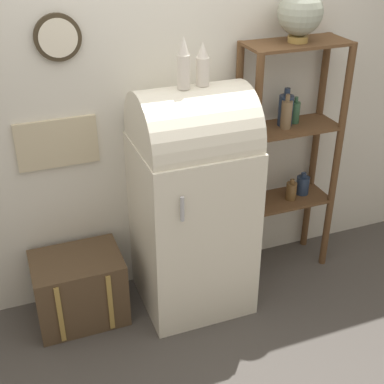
% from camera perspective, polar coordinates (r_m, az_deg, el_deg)
% --- Properties ---
extents(ground_plane, '(12.00, 12.00, 0.00)m').
position_cam_1_polar(ground_plane, '(3.72, 1.29, -13.05)').
color(ground_plane, '#4C4742').
extents(wall_back, '(7.00, 0.09, 2.70)m').
position_cam_1_polar(wall_back, '(3.48, -2.12, 9.92)').
color(wall_back, silver).
rests_on(wall_back, ground_plane).
extents(refrigerator, '(0.70, 0.68, 1.54)m').
position_cam_1_polar(refrigerator, '(3.41, 0.02, -0.64)').
color(refrigerator, silver).
rests_on(refrigerator, ground_plane).
extents(suitcase_trunk, '(0.57, 0.43, 0.47)m').
position_cam_1_polar(suitcase_trunk, '(3.64, -11.93, -9.99)').
color(suitcase_trunk, brown).
rests_on(suitcase_trunk, ground_plane).
extents(shelf_unit, '(0.70, 0.32, 1.69)m').
position_cam_1_polar(shelf_unit, '(3.76, 10.19, 4.73)').
color(shelf_unit, brown).
rests_on(shelf_unit, ground_plane).
extents(globe, '(0.28, 0.28, 0.32)m').
position_cam_1_polar(globe, '(3.48, 11.48, 18.20)').
color(globe, '#AD8942').
rests_on(globe, shelf_unit).
extents(vase_left, '(0.07, 0.07, 0.30)m').
position_cam_1_polar(vase_left, '(3.04, -0.90, 13.44)').
color(vase_left, silver).
rests_on(vase_left, refrigerator).
extents(vase_center, '(0.08, 0.08, 0.25)m').
position_cam_1_polar(vase_center, '(3.11, 1.14, 13.34)').
color(vase_center, silver).
rests_on(vase_center, refrigerator).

